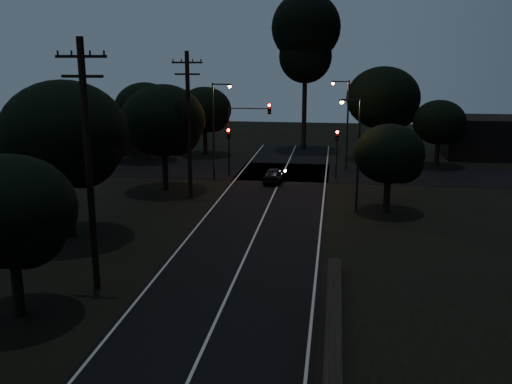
% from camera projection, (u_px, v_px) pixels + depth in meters
% --- Properties ---
extents(road_surface, '(60.00, 70.00, 0.03)m').
position_uv_depth(road_surface, '(270.00, 203.00, 40.47)').
color(road_surface, black).
rests_on(road_surface, ground).
extents(utility_pole_mid, '(2.20, 0.30, 11.00)m').
position_uv_depth(utility_pole_mid, '(88.00, 163.00, 24.41)').
color(utility_pole_mid, black).
rests_on(utility_pole_mid, ground).
extents(utility_pole_far, '(2.20, 0.30, 10.50)m').
position_uv_depth(utility_pole_far, '(189.00, 123.00, 40.83)').
color(utility_pole_far, black).
rests_on(utility_pole_far, ground).
extents(tree_left_b, '(5.18, 5.18, 6.58)m').
position_uv_depth(tree_left_b, '(13.00, 214.00, 22.02)').
color(tree_left_b, black).
rests_on(tree_left_b, ground).
extents(tree_left_c, '(7.08, 7.08, 8.95)m').
position_uv_depth(tree_left_c, '(68.00, 137.00, 31.57)').
color(tree_left_c, black).
rests_on(tree_left_c, ground).
extents(tree_left_d, '(6.39, 6.39, 8.11)m').
position_uv_depth(tree_left_d, '(166.00, 122.00, 42.99)').
color(tree_left_d, black).
rests_on(tree_left_d, ground).
extents(tree_far_nw, '(5.54, 5.54, 7.02)m').
position_uv_depth(tree_far_nw, '(206.00, 111.00, 58.64)').
color(tree_far_nw, black).
rests_on(tree_far_nw, ground).
extents(tree_far_w, '(5.98, 5.98, 7.62)m').
position_uv_depth(tree_far_w, '(147.00, 110.00, 55.36)').
color(tree_far_w, black).
rests_on(tree_far_w, ground).
extents(tree_far_ne, '(7.21, 7.21, 9.12)m').
position_uv_depth(tree_far_ne, '(386.00, 100.00, 55.86)').
color(tree_far_ne, black).
rests_on(tree_far_ne, ground).
extents(tree_far_e, '(4.86, 4.86, 6.16)m').
position_uv_depth(tree_far_e, '(441.00, 124.00, 52.81)').
color(tree_far_e, black).
rests_on(tree_far_e, ground).
extents(tree_right_a, '(4.63, 4.63, 5.88)m').
position_uv_depth(tree_right_a, '(392.00, 156.00, 37.31)').
color(tree_right_a, black).
rests_on(tree_right_a, ground).
extents(tall_pine, '(7.33, 7.33, 16.66)m').
position_uv_depth(tall_pine, '(306.00, 37.00, 60.47)').
color(tall_pine, black).
rests_on(tall_pine, ground).
extents(building_left, '(10.00, 8.00, 4.40)m').
position_uv_depth(building_left, '(112.00, 129.00, 62.74)').
color(building_left, black).
rests_on(building_left, ground).
extents(building_right, '(9.00, 7.00, 4.00)m').
position_uv_depth(building_right, '(488.00, 137.00, 58.36)').
color(building_right, black).
rests_on(building_right, ground).
extents(signal_left, '(0.28, 0.35, 4.10)m').
position_uv_depth(signal_left, '(229.00, 143.00, 48.96)').
color(signal_left, black).
rests_on(signal_left, ground).
extents(signal_right, '(0.28, 0.35, 4.10)m').
position_uv_depth(signal_right, '(337.00, 145.00, 47.72)').
color(signal_right, black).
rests_on(signal_right, ground).
extents(signal_mast, '(3.70, 0.35, 6.25)m').
position_uv_depth(signal_mast, '(248.00, 126.00, 48.38)').
color(signal_mast, black).
rests_on(signal_mast, ground).
extents(streetlight_a, '(1.66, 0.26, 8.00)m').
position_uv_depth(streetlight_a, '(216.00, 125.00, 46.71)').
color(streetlight_a, black).
rests_on(streetlight_a, ground).
extents(streetlight_b, '(1.66, 0.26, 8.00)m').
position_uv_depth(streetlight_b, '(345.00, 119.00, 51.06)').
color(streetlight_b, black).
rests_on(streetlight_b, ground).
extents(streetlight_c, '(1.46, 0.26, 7.50)m').
position_uv_depth(streetlight_c, '(356.00, 146.00, 37.58)').
color(streetlight_c, black).
rests_on(streetlight_c, ground).
extents(car, '(1.76, 3.74, 1.24)m').
position_uv_depth(car, '(274.00, 175.00, 46.72)').
color(car, black).
rests_on(car, ground).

